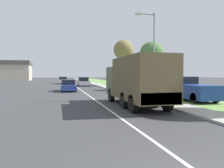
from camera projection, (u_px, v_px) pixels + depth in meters
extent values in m
plane|color=#38383A|center=(74.00, 85.00, 42.18)|extent=(180.00, 180.00, 0.00)
cube|color=silver|center=(74.00, 85.00, 42.18)|extent=(0.12, 120.00, 0.00)
cube|color=#9E9B93|center=(97.00, 84.00, 43.26)|extent=(1.80, 120.00, 0.12)
cube|color=#6B9347|center=(118.00, 84.00, 44.31)|extent=(7.00, 120.00, 0.02)
cube|color=#545B3D|center=(124.00, 81.00, 16.90)|extent=(2.32, 2.09, 2.10)
cube|color=brown|center=(142.00, 78.00, 13.26)|extent=(2.32, 5.38, 2.62)
cube|color=#545B3D|center=(161.00, 99.00, 10.74)|extent=(2.21, 0.10, 0.60)
cube|color=red|center=(145.00, 95.00, 10.50)|extent=(0.12, 0.06, 0.12)
cube|color=red|center=(178.00, 94.00, 10.92)|extent=(0.12, 0.06, 0.12)
cylinder|color=black|center=(111.00, 95.00, 16.60)|extent=(0.30, 1.02, 1.02)
cylinder|color=black|center=(136.00, 94.00, 17.09)|extent=(0.30, 1.02, 1.02)
cylinder|color=black|center=(133.00, 104.00, 11.77)|extent=(0.30, 1.02, 1.02)
cylinder|color=black|center=(167.00, 102.00, 12.26)|extent=(0.30, 1.02, 1.02)
cylinder|color=black|center=(124.00, 100.00, 13.34)|extent=(0.30, 1.02, 1.02)
cylinder|color=black|center=(155.00, 99.00, 13.82)|extent=(0.30, 1.02, 1.02)
cube|color=navy|center=(68.00, 87.00, 26.89)|extent=(1.76, 4.67, 0.60)
cube|color=black|center=(68.00, 82.00, 26.95)|extent=(1.55, 2.10, 0.63)
cylinder|color=black|center=(62.00, 88.00, 28.16)|extent=(0.20, 0.64, 0.64)
cylinder|color=black|center=(74.00, 88.00, 28.54)|extent=(0.20, 0.64, 0.64)
cylinder|color=black|center=(62.00, 89.00, 25.26)|extent=(0.20, 0.64, 0.64)
cylinder|color=black|center=(76.00, 89.00, 25.63)|extent=(0.20, 0.64, 0.64)
cube|color=silver|center=(83.00, 83.00, 38.85)|extent=(1.85, 4.86, 0.67)
cube|color=black|center=(83.00, 79.00, 38.91)|extent=(1.63, 2.19, 0.69)
cylinder|color=black|center=(78.00, 84.00, 40.17)|extent=(0.20, 0.64, 0.64)
cylinder|color=black|center=(87.00, 84.00, 40.57)|extent=(0.20, 0.64, 0.64)
cylinder|color=black|center=(80.00, 84.00, 37.15)|extent=(0.20, 0.64, 0.64)
cylinder|color=black|center=(89.00, 84.00, 37.55)|extent=(0.20, 0.64, 0.64)
cube|color=#B7BABF|center=(63.00, 81.00, 47.66)|extent=(1.83, 4.65, 0.66)
cube|color=black|center=(63.00, 78.00, 47.72)|extent=(1.61, 2.09, 0.68)
cylinder|color=black|center=(59.00, 82.00, 48.92)|extent=(0.20, 0.64, 0.64)
cylinder|color=black|center=(67.00, 82.00, 49.31)|extent=(0.20, 0.64, 0.64)
cylinder|color=black|center=(59.00, 82.00, 46.03)|extent=(0.20, 0.64, 0.64)
cylinder|color=black|center=(67.00, 82.00, 46.42)|extent=(0.20, 0.64, 0.64)
cube|color=navy|center=(191.00, 92.00, 17.19)|extent=(2.00, 5.01, 0.93)
cube|color=black|center=(182.00, 81.00, 18.57)|extent=(1.84, 2.11, 0.71)
cube|color=navy|center=(200.00, 86.00, 16.15)|extent=(2.00, 2.91, 0.12)
cylinder|color=black|center=(171.00, 94.00, 18.60)|extent=(0.24, 0.76, 0.76)
cylinder|color=black|center=(189.00, 94.00, 19.02)|extent=(0.24, 0.76, 0.76)
cylinder|color=black|center=(194.00, 98.00, 15.39)|extent=(0.24, 0.76, 0.76)
cylinder|color=black|center=(216.00, 97.00, 15.81)|extent=(0.24, 0.76, 0.76)
cylinder|color=gray|center=(154.00, 56.00, 17.81)|extent=(0.14, 0.14, 6.94)
cylinder|color=gray|center=(146.00, 14.00, 17.49)|extent=(1.40, 0.11, 0.11)
cube|color=#B2B2AD|center=(138.00, 14.00, 17.33)|extent=(0.44, 0.24, 0.16)
cylinder|color=brown|center=(151.00, 75.00, 28.83)|extent=(0.25, 0.25, 3.93)
sphere|color=#477038|center=(152.00, 53.00, 28.70)|extent=(3.13, 3.13, 3.13)
cylinder|color=brown|center=(124.00, 71.00, 39.08)|extent=(0.32, 0.32, 5.41)
sphere|color=olive|center=(124.00, 50.00, 38.91)|extent=(3.59, 3.59, 3.59)
cube|color=#3D7042|center=(155.00, 92.00, 21.00)|extent=(0.55, 0.45, 0.70)
cube|color=#B2A893|center=(7.00, 73.00, 69.64)|extent=(14.36, 8.01, 5.05)
cube|color=#514C47|center=(6.00, 63.00, 69.50)|extent=(14.94, 8.33, 1.26)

